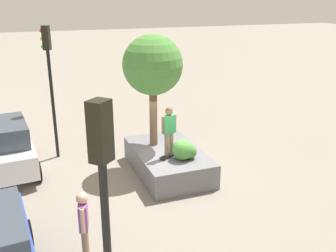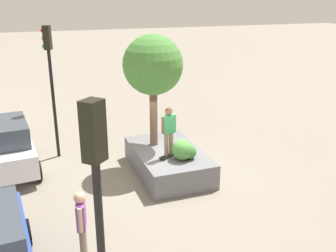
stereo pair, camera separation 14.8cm
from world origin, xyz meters
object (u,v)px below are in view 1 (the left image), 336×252
Objects in this scene: planter_ledge at (168,161)px; skateboard at (169,155)px; skateboarder at (169,128)px; police_car at (5,147)px; bystander_watching at (84,221)px; traffic_light_median at (104,206)px; plaza_tree at (153,66)px; traffic_light_corner at (49,71)px.

skateboard is (-0.56, 0.18, 0.48)m from planter_ledge.
skateboarder is 5.89m from police_car.
planter_ledge is 5.16m from bystander_watching.
skateboarder reaches higher than skateboard.
traffic_light_median is (-6.40, 3.42, 2.33)m from skateboard.
traffic_light_median is 3.93m from bystander_watching.
traffic_light_corner reaches higher than plaza_tree.
traffic_light_median is 2.71× the size of bystander_watching.
traffic_light_corner is 1.05× the size of traffic_light_median.
plaza_tree reaches higher than skateboarder.
police_car is at bearing 62.74° from skateboarder.
skateboarder is (-1.26, -0.11, -1.85)m from plaza_tree.
plaza_tree is 2.38× the size of skateboarder.
skateboarder is 0.35× the size of traffic_light_median.
planter_ledge is 2.09× the size of bystander_watching.
skateboard reaches higher than planter_ledge.
traffic_light_corner is at bearing 0.27° from bystander_watching.
police_car is at bearing 74.45° from plaza_tree.
skateboard is 0.16× the size of traffic_light_corner.
bystander_watching is at bearing -162.58° from police_car.
skateboarder is at bearing -174.82° from plaza_tree.
skateboard is at bearing -46.65° from bystander_watching.
planter_ledge is 0.73× the size of traffic_light_corner.
planter_ledge is at bearing -111.47° from police_car.
skateboarder is 0.40× the size of police_car.
skateboarder is at bearing -117.26° from police_car.
plaza_tree is at bearing -36.19° from bystander_watching.
plaza_tree is 2.24m from skateboarder.
police_car is 0.88× the size of traffic_light_median.
plaza_tree reaches higher than police_car.
police_car is at bearing 62.74° from skateboard.
police_car is (2.66, 5.17, -0.92)m from skateboarder.
traffic_light_corner is at bearing 56.68° from plaza_tree.
planter_ledge is 0.93× the size of plaza_tree.
bystander_watching is at bearing -1.29° from traffic_light_median.
skateboard is at bearing -28.09° from traffic_light_median.
skateboarder is 5.02m from traffic_light_corner.
planter_ledge is 1.57m from skateboarder.
planter_ledge is at bearing -43.45° from bystander_watching.
police_car is (1.41, 5.06, -2.77)m from plaza_tree.
planter_ledge is 0.76m from skateboard.
traffic_light_median is (-9.07, -1.75, 2.28)m from police_car.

